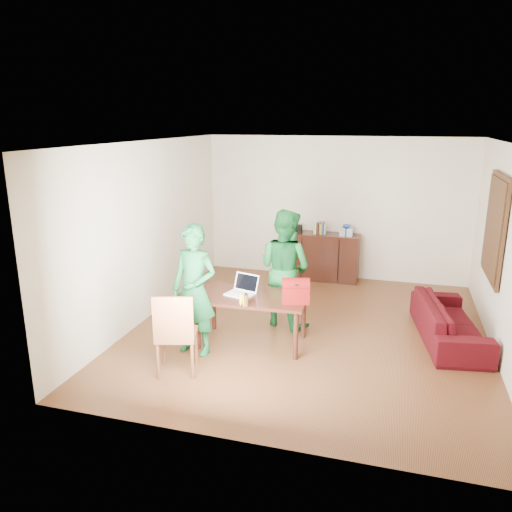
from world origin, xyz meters
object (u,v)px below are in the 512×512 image
(chair, at_px, (177,349))
(sofa, at_px, (449,321))
(bottle, at_px, (246,300))
(person_near, at_px, (194,290))
(red_bag, at_px, (296,293))
(person_far, at_px, (285,268))
(table, at_px, (252,301))
(laptop, at_px, (240,292))

(chair, relative_size, sofa, 0.56)
(bottle, bearing_deg, chair, -137.78)
(person_near, distance_m, bottle, 0.69)
(red_bag, relative_size, sofa, 0.19)
(person_far, distance_m, bottle, 1.22)
(table, xyz_separation_m, red_bag, (0.62, -0.09, 0.21))
(bottle, bearing_deg, person_far, 79.18)
(person_near, bearing_deg, sofa, 30.65)
(laptop, bearing_deg, chair, -99.13)
(person_far, xyz_separation_m, laptop, (-0.44, -0.81, -0.14))
(table, height_order, person_near, person_near)
(red_bag, xyz_separation_m, sofa, (2.00, 0.96, -0.55))
(red_bag, bearing_deg, laptop, 161.07)
(person_near, height_order, sofa, person_near)
(bottle, relative_size, sofa, 0.10)
(person_far, height_order, sofa, person_far)
(chair, xyz_separation_m, person_far, (0.92, 1.82, 0.57))
(red_bag, height_order, sofa, red_bag)
(red_bag, bearing_deg, chair, -157.14)
(person_far, height_order, bottle, person_far)
(chair, bearing_deg, red_bag, 20.46)
(bottle, xyz_separation_m, sofa, (2.58, 1.28, -0.51))
(table, relative_size, person_far, 0.86)
(table, xyz_separation_m, bottle, (0.04, -0.41, 0.17))
(person_near, distance_m, laptop, 0.66)
(person_near, height_order, red_bag, person_near)
(person_near, distance_m, red_bag, 1.31)
(person_near, bearing_deg, table, 43.81)
(laptop, bearing_deg, bottle, -45.55)
(sofa, bearing_deg, table, 99.34)
(red_bag, bearing_deg, sofa, 11.79)
(table, relative_size, laptop, 3.57)
(chair, distance_m, laptop, 1.20)
(chair, height_order, bottle, chair)
(table, relative_size, person_near, 0.88)
(table, bearing_deg, sofa, 16.00)
(table, distance_m, chair, 1.26)
(laptop, bearing_deg, table, 23.06)
(person_far, bearing_deg, red_bag, 135.06)
(laptop, relative_size, sofa, 0.23)
(person_far, xyz_separation_m, red_bag, (0.35, -0.88, -0.05))
(sofa, bearing_deg, chair, 111.19)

